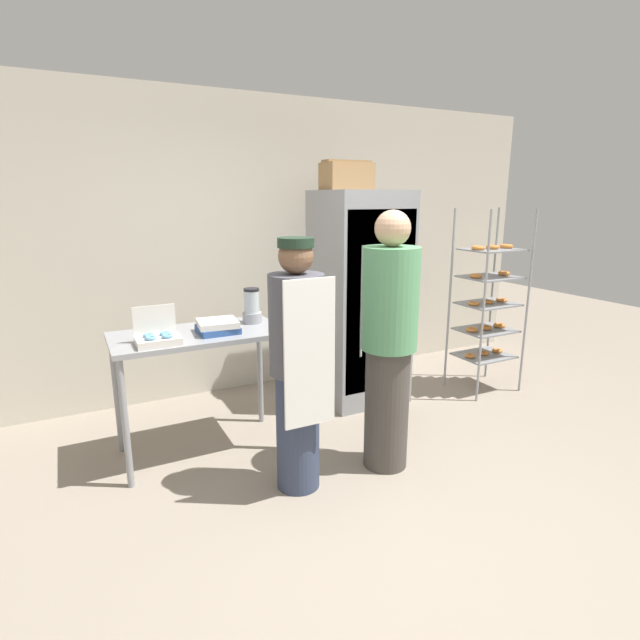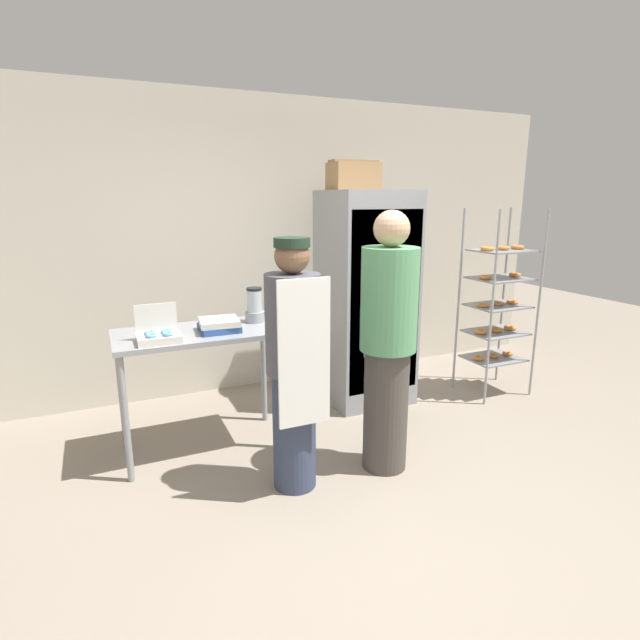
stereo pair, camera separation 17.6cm
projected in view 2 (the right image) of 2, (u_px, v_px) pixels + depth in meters
ground_plane at (399, 507)px, 3.05m from camera, size 14.00×14.00×0.00m
back_wall at (268, 246)px, 4.88m from camera, size 6.40×0.12×2.77m
refrigerator at (366, 299)px, 4.51m from camera, size 0.73×0.73×1.90m
baking_rack at (498, 304)px, 4.67m from camera, size 0.58×0.47×1.75m
prep_counter at (200, 346)px, 3.60m from camera, size 1.19×0.62×0.91m
donut_box at (159, 335)px, 3.29m from camera, size 0.28×0.20×0.24m
blender_pitcher at (255, 307)px, 3.80m from camera, size 0.15×0.15×0.27m
binder_stack at (219, 325)px, 3.55m from camera, size 0.29×0.28×0.09m
cardboard_storage_box at (354, 176)px, 4.32m from camera, size 0.43×0.26×0.25m
person_baker at (294, 364)px, 3.09m from camera, size 0.34×0.36×1.62m
person_customer at (388, 343)px, 3.31m from camera, size 0.38×0.38×1.77m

